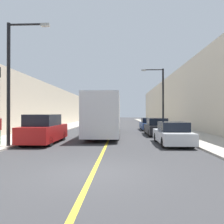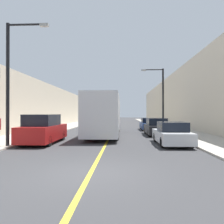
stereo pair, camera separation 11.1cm
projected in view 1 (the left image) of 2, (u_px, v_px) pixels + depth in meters
name	position (u px, v px, depth m)	size (l,w,h in m)	color
ground_plane	(93.00, 173.00, 7.27)	(200.00, 200.00, 0.00)	#38383A
sidewalk_left	(74.00, 125.00, 37.56)	(3.78, 72.00, 0.11)	#B2AA9E
sidewalk_right	(158.00, 125.00, 36.94)	(3.78, 72.00, 0.11)	#B2AA9E
building_row_left	(52.00, 107.00, 37.74)	(4.00, 72.00, 6.11)	beige
building_row_right	(182.00, 100.00, 36.80)	(4.00, 72.00, 8.43)	beige
road_center_line	(116.00, 125.00, 37.25)	(0.16, 72.00, 0.01)	gold
bus	(106.00, 115.00, 20.08)	(2.59, 12.05, 3.49)	silver
parked_suv_left	(44.00, 130.00, 14.55)	(1.94, 4.83, 1.93)	maroon
car_right_near	(172.00, 134.00, 13.93)	(1.85, 4.41, 1.46)	silver
car_right_mid	(157.00, 127.00, 19.97)	(1.83, 4.72, 1.57)	black
car_right_far	(148.00, 124.00, 26.11)	(1.80, 4.51, 1.46)	navy
street_lamp_left	(12.00, 75.00, 12.72)	(2.52, 0.24, 7.18)	black
street_lamp_right	(161.00, 95.00, 24.47)	(2.52, 0.24, 6.91)	black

